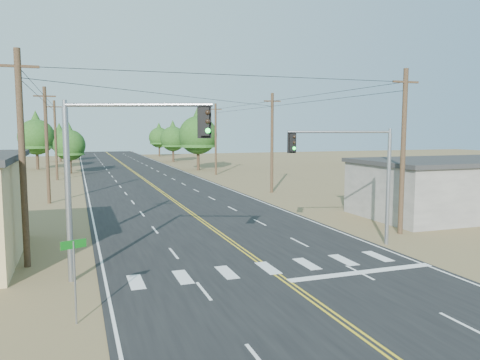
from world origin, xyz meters
name	(u,v)px	position (x,y,z in m)	size (l,w,h in m)	color
ground	(371,342)	(0.00, 0.00, 0.00)	(220.00, 220.00, 0.00)	olive
road	(173,200)	(0.00, 30.00, 0.01)	(15.00, 200.00, 0.02)	black
building_right	(460,188)	(19.00, 16.00, 2.00)	(15.00, 8.00, 4.00)	#9A958C
utility_pole_left_near	(22,157)	(-10.50, 12.00, 5.12)	(1.80, 0.30, 10.00)	#4C3826
utility_pole_left_mid	(47,144)	(-10.50, 32.00, 5.12)	(1.80, 0.30, 10.00)	#4C3826
utility_pole_left_far	(56,140)	(-10.50, 52.00, 5.12)	(1.80, 0.30, 10.00)	#4C3826
utility_pole_right_near	(403,151)	(10.50, 12.00, 5.12)	(1.80, 0.30, 10.00)	#4C3826
utility_pole_right_mid	(272,142)	(10.50, 32.00, 5.12)	(1.80, 0.30, 10.00)	#4C3826
utility_pole_right_far	(216,139)	(10.50, 52.00, 5.12)	(1.80, 0.30, 10.00)	#4C3826
signal_mast_left	(109,160)	(-6.91, 8.46, 5.12)	(5.79, 2.43, 7.58)	gray
signal_mast_right	(359,166)	(6.40, 10.46, 4.38)	(5.53, 1.77, 6.43)	gray
street_sign	(74,268)	(-8.37, 4.38, 1.89)	(0.80, 0.31, 2.82)	gray
tree_left_near	(69,142)	(-9.00, 60.93, 4.59)	(4.50, 4.50, 7.50)	#3F2D1E
tree_left_mid	(36,133)	(-14.00, 69.92, 5.78)	(5.67, 5.67, 9.44)	#3F2D1E
tree_left_far	(60,138)	(-11.09, 88.96, 4.76)	(4.67, 4.67, 7.78)	#3F2D1E
tree_right_near	(198,131)	(10.05, 60.30, 6.12)	(6.00, 6.00, 10.00)	#3F2D1E
tree_right_mid	(173,136)	(10.17, 80.90, 5.05)	(4.96, 4.96, 8.26)	#3F2D1E
tree_right_far	(159,136)	(10.81, 100.90, 4.95)	(4.86, 4.86, 8.09)	#3F2D1E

